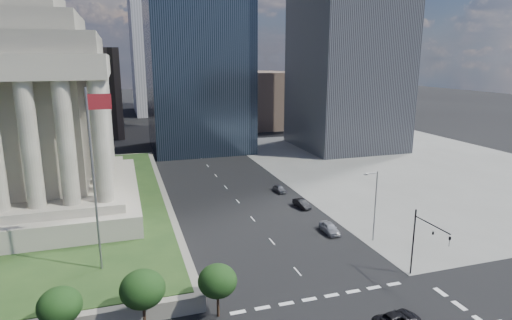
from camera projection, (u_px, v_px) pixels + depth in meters
name	position (u px, v px, depth m)	size (l,w,h in m)	color
ground	(190.00, 145.00, 125.07)	(500.00, 500.00, 0.00)	black
sidewalk_ne	(410.00, 165.00, 101.55)	(68.00, 90.00, 0.03)	slate
war_memorial	(8.00, 82.00, 61.88)	(34.00, 34.00, 39.00)	gray
flagpole	(95.00, 171.00, 45.13)	(2.52, 0.24, 20.00)	slate
midrise_glass	(197.00, 38.00, 114.09)	(26.00, 26.00, 60.00)	black
building_filler_ne	(262.00, 99.00, 160.01)	(20.00, 30.00, 20.00)	brown
building_filler_nw	(83.00, 92.00, 140.79)	(24.00, 30.00, 28.00)	brown
traffic_signal_ne	(425.00, 238.00, 47.52)	(0.30, 5.74, 8.00)	black
street_lamp_north	(374.00, 202.00, 58.15)	(2.13, 0.22, 10.00)	slate
pickup_truck	(397.00, 319.00, 40.46)	(2.19, 4.76, 1.32)	black
parked_sedan_near	(330.00, 228.00, 62.02)	(1.80, 4.47, 1.52)	#9B9DA4
parked_sedan_mid	(302.00, 204.00, 72.65)	(4.15, 1.45, 1.37)	black
parked_sedan_far	(280.00, 189.00, 81.07)	(3.81, 1.53, 1.30)	#53545A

